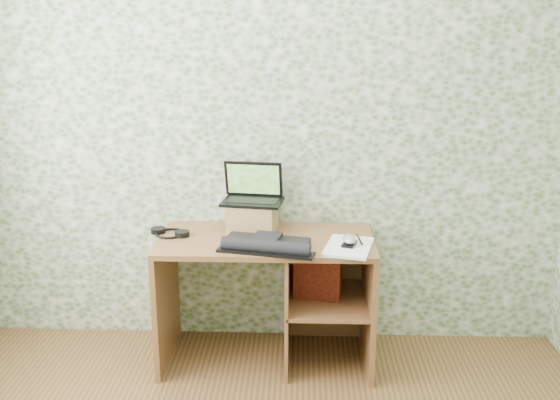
{
  "coord_description": "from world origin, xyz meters",
  "views": [
    {
      "loc": [
        0.2,
        -1.86,
        1.9
      ],
      "look_at": [
        0.08,
        1.39,
        0.99
      ],
      "focal_mm": 40.0,
      "sensor_mm": 36.0,
      "label": 1
    }
  ],
  "objects_px": {
    "laptop": "(253,192)",
    "riser": "(253,216)",
    "keyboard": "(266,244)",
    "desk": "(280,281)",
    "notepad": "(349,247)"
  },
  "relations": [
    {
      "from": "laptop",
      "to": "notepad",
      "type": "bearing_deg",
      "value": -23.77
    },
    {
      "from": "laptop",
      "to": "notepad",
      "type": "distance_m",
      "value": 0.66
    },
    {
      "from": "desk",
      "to": "laptop",
      "type": "relative_size",
      "value": 3.26
    },
    {
      "from": "laptop",
      "to": "desk",
      "type": "bearing_deg",
      "value": -34.78
    },
    {
      "from": "riser",
      "to": "laptop",
      "type": "height_order",
      "value": "laptop"
    },
    {
      "from": "laptop",
      "to": "riser",
      "type": "bearing_deg",
      "value": -82.25
    },
    {
      "from": "laptop",
      "to": "keyboard",
      "type": "xyz_separation_m",
      "value": [
        0.1,
        -0.35,
        -0.19
      ]
    },
    {
      "from": "notepad",
      "to": "desk",
      "type": "bearing_deg",
      "value": 167.9
    },
    {
      "from": "riser",
      "to": "keyboard",
      "type": "bearing_deg",
      "value": -72.84
    },
    {
      "from": "keyboard",
      "to": "desk",
      "type": "bearing_deg",
      "value": 83.12
    },
    {
      "from": "riser",
      "to": "notepad",
      "type": "distance_m",
      "value": 0.62
    },
    {
      "from": "keyboard",
      "to": "notepad",
      "type": "relative_size",
      "value": 1.58
    },
    {
      "from": "laptop",
      "to": "keyboard",
      "type": "bearing_deg",
      "value": -66.78
    },
    {
      "from": "desk",
      "to": "notepad",
      "type": "relative_size",
      "value": 3.6
    },
    {
      "from": "desk",
      "to": "notepad",
      "type": "height_order",
      "value": "notepad"
    }
  ]
}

